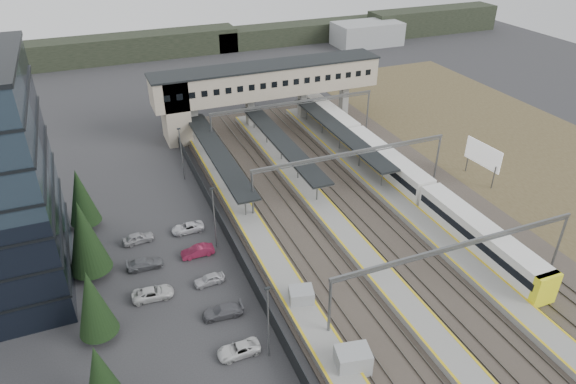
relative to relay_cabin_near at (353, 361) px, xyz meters
name	(u,v)px	position (x,y,z in m)	size (l,w,h in m)	color
ground	(312,281)	(1.82, 12.40, -1.24)	(220.00, 220.00, 0.00)	#2B2B2D
conifer_row	(95,329)	(-20.18, 8.54, 3.59)	(4.42, 49.82, 9.50)	black
car_park	(207,360)	(-11.68, 5.45, -0.65)	(10.34, 44.44, 1.29)	#A7A8AC
lampposts	(237,260)	(-6.18, 13.65, 3.09)	(0.50, 53.25, 8.07)	slate
fence	(241,261)	(-4.68, 17.40, -0.24)	(0.08, 90.00, 2.00)	#26282B
relay_cabin_near	(353,361)	(0.00, 0.00, 0.00)	(3.35, 2.72, 2.49)	#939699
relay_cabin_far	(301,298)	(-0.91, 9.21, -0.14)	(2.82, 2.52, 2.21)	#939699
rail_corridor	(365,235)	(11.16, 17.40, -0.96)	(34.00, 90.00, 0.92)	#332E27
canopies	(281,141)	(8.82, 39.40, 2.68)	(23.10, 30.00, 3.28)	black
footbridge	(253,85)	(9.52, 54.40, 6.69)	(40.40, 6.40, 11.20)	tan
gantries	(398,199)	(13.82, 15.40, 4.75)	(28.40, 62.28, 7.17)	slate
train	(388,164)	(21.82, 29.80, 0.83)	(2.90, 60.60, 3.65)	white
billboard	(483,156)	(33.80, 23.89, 2.66)	(0.67, 6.61, 5.74)	slate
treeline_far	(250,38)	(25.63, 104.68, 1.70)	(170.00, 19.00, 7.00)	black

